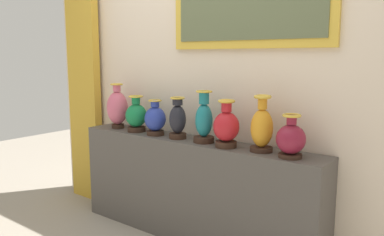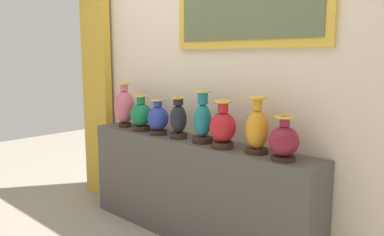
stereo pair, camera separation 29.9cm
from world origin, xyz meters
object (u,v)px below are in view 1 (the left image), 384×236
at_px(vase_onyx, 178,120).
at_px(vase_amber, 262,128).
at_px(vase_teal, 204,121).
at_px(vase_cobalt, 155,119).
at_px(vase_burgundy, 291,139).
at_px(vase_emerald, 136,116).
at_px(vase_crimson, 226,127).
at_px(vase_rose, 117,108).

height_order(vase_onyx, vase_amber, vase_amber).
relative_size(vase_onyx, vase_teal, 0.84).
height_order(vase_cobalt, vase_burgundy, vase_cobalt).
xyz_separation_m(vase_teal, vase_burgundy, (0.70, -0.03, -0.04)).
xyz_separation_m(vase_emerald, vase_cobalt, (0.23, -0.01, -0.00)).
bearing_deg(vase_crimson, vase_burgundy, 0.26).
bearing_deg(vase_onyx, vase_amber, 1.73).
bearing_deg(vase_burgundy, vase_rose, 178.85).
bearing_deg(vase_crimson, vase_emerald, 178.55).
distance_m(vase_cobalt, vase_amber, 0.95).
height_order(vase_crimson, vase_burgundy, vase_crimson).
bearing_deg(vase_burgundy, vase_cobalt, 179.48).
distance_m(vase_onyx, vase_crimson, 0.46).
height_order(vase_cobalt, vase_amber, vase_amber).
xyz_separation_m(vase_emerald, vase_crimson, (0.92, -0.02, 0.01)).
distance_m(vase_rose, vase_onyx, 0.71).
bearing_deg(vase_burgundy, vase_amber, 170.48).
bearing_deg(vase_rose, vase_teal, -0.19).
height_order(vase_cobalt, vase_teal, vase_teal).
xyz_separation_m(vase_crimson, vase_amber, (0.26, 0.04, 0.02)).
bearing_deg(vase_teal, vase_onyx, -176.72).
distance_m(vase_crimson, vase_burgundy, 0.48).
bearing_deg(vase_crimson, vase_rose, 178.27).
height_order(vase_teal, vase_amber, vase_teal).
xyz_separation_m(vase_emerald, vase_teal, (0.70, 0.01, 0.03)).
xyz_separation_m(vase_rose, vase_onyx, (0.71, -0.02, -0.04)).
xyz_separation_m(vase_crimson, vase_burgundy, (0.48, 0.00, -0.03)).
relative_size(vase_emerald, vase_cobalt, 1.06).
relative_size(vase_emerald, vase_burgundy, 1.10).
xyz_separation_m(vase_emerald, vase_onyx, (0.46, -0.01, 0.01)).
distance_m(vase_onyx, vase_amber, 0.72).
bearing_deg(vase_teal, vase_cobalt, -177.69).
height_order(vase_onyx, vase_teal, vase_teal).
height_order(vase_rose, vase_emerald, vase_rose).
distance_m(vase_teal, vase_crimson, 0.22).
relative_size(vase_cobalt, vase_crimson, 0.86).
bearing_deg(vase_onyx, vase_emerald, 179.36).
xyz_separation_m(vase_onyx, vase_burgundy, (0.94, -0.02, -0.03)).
distance_m(vase_emerald, vase_crimson, 0.92).
height_order(vase_emerald, vase_teal, vase_teal).
relative_size(vase_cobalt, vase_burgundy, 1.03).
relative_size(vase_emerald, vase_amber, 0.80).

